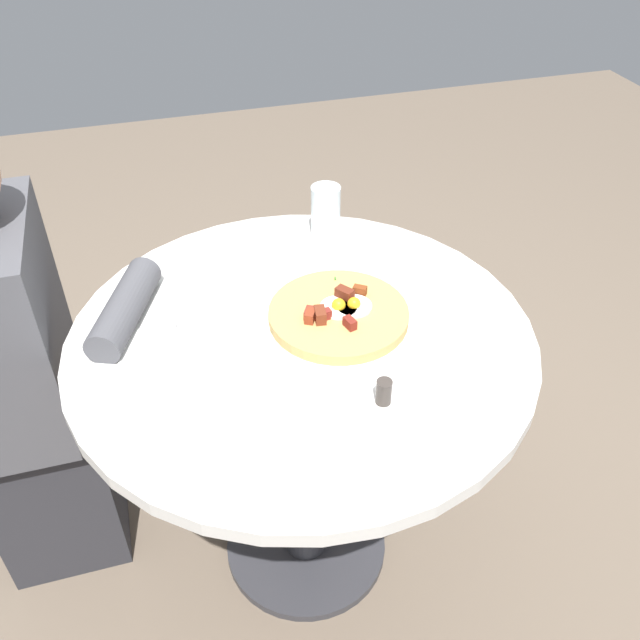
# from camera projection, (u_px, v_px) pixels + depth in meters

# --- Properties ---
(ground_plane) EXTENTS (6.00, 6.00, 0.00)m
(ground_plane) POSITION_uv_depth(u_px,v_px,m) (306.00, 546.00, 1.79)
(ground_plane) COLOR #6B5B4C
(dining_table) EXTENTS (0.92, 0.92, 0.73)m
(dining_table) POSITION_uv_depth(u_px,v_px,m) (303.00, 395.00, 1.44)
(dining_table) COLOR silver
(dining_table) RESTS_ON ground_plane
(person_seated) EXTENTS (0.43, 0.48, 1.14)m
(person_seated) POSITION_uv_depth(u_px,v_px,m) (27.00, 391.00, 1.52)
(person_seated) COLOR #2D2D33
(person_seated) RESTS_ON ground_plane
(pizza_plate) EXTENTS (0.33, 0.33, 0.01)m
(pizza_plate) POSITION_uv_depth(u_px,v_px,m) (338.00, 321.00, 1.34)
(pizza_plate) COLOR white
(pizza_plate) RESTS_ON dining_table
(breakfast_pizza) EXTENTS (0.28, 0.28, 0.05)m
(breakfast_pizza) POSITION_uv_depth(u_px,v_px,m) (339.00, 314.00, 1.33)
(breakfast_pizza) COLOR tan
(breakfast_pizza) RESTS_ON pizza_plate
(bread_plate) EXTENTS (0.15, 0.15, 0.01)m
(bread_plate) POSITION_uv_depth(u_px,v_px,m) (354.00, 454.00, 1.08)
(bread_plate) COLOR silver
(bread_plate) RESTS_ON dining_table
(napkin) EXTENTS (0.20, 0.18, 0.00)m
(napkin) POSITION_uv_depth(u_px,v_px,m) (157.00, 357.00, 1.27)
(napkin) COLOR white
(napkin) RESTS_ON dining_table
(fork) EXTENTS (0.18, 0.06, 0.00)m
(fork) POSITION_uv_depth(u_px,v_px,m) (167.00, 355.00, 1.27)
(fork) COLOR silver
(fork) RESTS_ON napkin
(knife) EXTENTS (0.18, 0.06, 0.00)m
(knife) POSITION_uv_depth(u_px,v_px,m) (147.00, 355.00, 1.26)
(knife) COLOR silver
(knife) RESTS_ON napkin
(water_glass) EXTENTS (0.07, 0.07, 0.13)m
(water_glass) POSITION_uv_depth(u_px,v_px,m) (326.00, 213.00, 1.56)
(water_glass) COLOR silver
(water_glass) RESTS_ON dining_table
(salt_shaker) EXTENTS (0.03, 0.03, 0.06)m
(salt_shaker) POSITION_uv_depth(u_px,v_px,m) (262.00, 259.00, 1.48)
(salt_shaker) COLOR white
(salt_shaker) RESTS_ON dining_table
(pepper_shaker) EXTENTS (0.03, 0.03, 0.05)m
(pepper_shaker) POSITION_uv_depth(u_px,v_px,m) (384.00, 392.00, 1.17)
(pepper_shaker) COLOR #3F3833
(pepper_shaker) RESTS_ON dining_table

